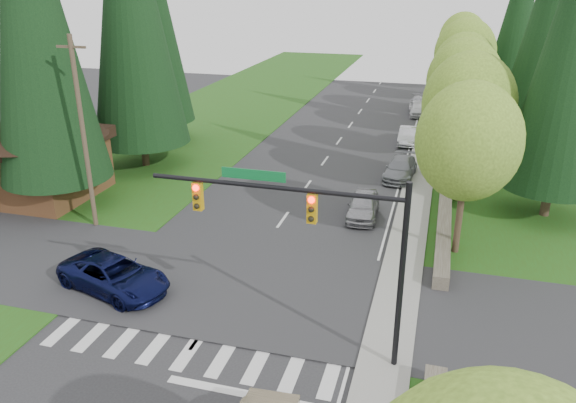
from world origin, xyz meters
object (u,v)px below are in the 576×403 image
at_px(parked_car_c, 408,136).
at_px(parked_car_e, 419,104).
at_px(parked_car_a, 363,205).
at_px(parked_car_b, 400,169).
at_px(parked_car_d, 418,109).
at_px(suv_navy, 114,275).

relative_size(parked_car_c, parked_car_e, 0.84).
xyz_separation_m(parked_car_a, parked_car_c, (1.22, 15.65, -0.04)).
xyz_separation_m(parked_car_b, parked_car_e, (0.00, 20.63, 0.03)).
xyz_separation_m(parked_car_a, parked_car_b, (1.40, 7.13, -0.04)).
xyz_separation_m(parked_car_a, parked_car_d, (1.40, 25.67, -0.00)).
distance_m(parked_car_c, parked_car_e, 12.11).
bearing_deg(parked_car_e, parked_car_c, -92.58).
height_order(suv_navy, parked_car_d, suv_navy).
distance_m(parked_car_b, parked_car_e, 20.63).
relative_size(parked_car_a, parked_car_d, 1.01).
relative_size(suv_navy, parked_car_b, 1.15).
bearing_deg(parked_car_e, parked_car_d, -91.74).
bearing_deg(suv_navy, parked_car_e, 1.57).
height_order(parked_car_c, parked_car_d, parked_car_d).
bearing_deg(parked_car_b, suv_navy, -116.44).
distance_m(parked_car_a, parked_car_b, 7.26).
bearing_deg(parked_car_c, suv_navy, -111.52).
bearing_deg(suv_navy, parked_car_d, 0.75).
relative_size(suv_navy, parked_car_e, 1.10).
distance_m(suv_navy, parked_car_c, 28.27).
relative_size(parked_car_a, parked_car_c, 1.03).
distance_m(suv_navy, parked_car_e, 39.84).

